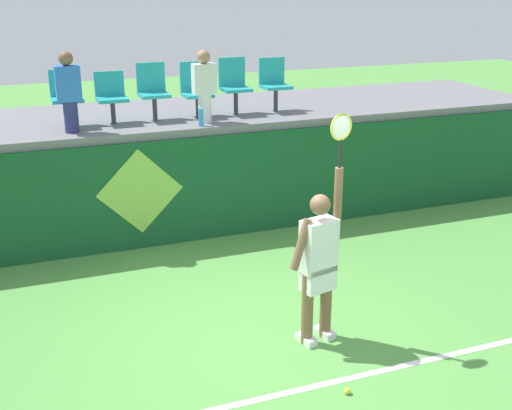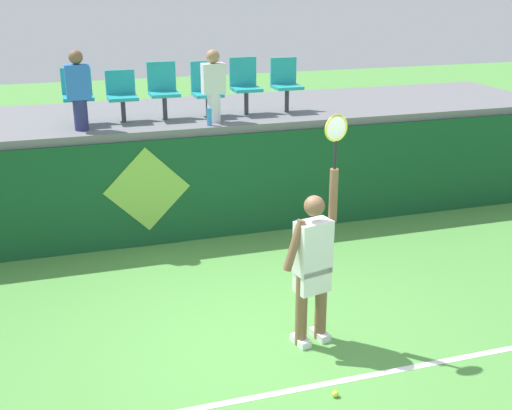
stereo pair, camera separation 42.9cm
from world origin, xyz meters
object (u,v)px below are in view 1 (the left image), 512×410
object	(u,v)px
tennis_ball	(347,391)
stadium_chair_1	(111,95)
stadium_chair_3	(196,88)
spectator_1	(69,90)
tennis_player	(319,261)
stadium_chair_5	(274,82)
spectator_0	(204,85)
stadium_chair_0	(66,95)
stadium_chair_4	(234,83)
water_bottle	(201,117)
stadium_chair_2	(153,89)

from	to	relation	value
tennis_ball	stadium_chair_1	bearing A→B (deg)	104.12
stadium_chair_3	spectator_1	xyz separation A→B (m)	(-1.96, -0.46, 0.15)
tennis_player	stadium_chair_5	size ratio (longest dim) A/B	2.97
tennis_player	stadium_chair_1	distance (m)	4.56
stadium_chair_3	stadium_chair_5	distance (m)	1.32
stadium_chair_5	spectator_0	distance (m)	1.40
tennis_ball	stadium_chair_3	bearing A→B (deg)	89.85
tennis_ball	spectator_1	bearing A→B (deg)	112.37
stadium_chair_1	tennis_ball	bearing A→B (deg)	-75.88
tennis_player	stadium_chair_0	bearing A→B (deg)	116.89
spectator_1	stadium_chair_4	bearing A→B (deg)	9.97
tennis_player	stadium_chair_4	world-z (taller)	stadium_chair_4
spectator_0	spectator_1	xyz separation A→B (m)	(-1.96, 0.01, 0.03)
tennis_player	stadium_chair_4	distance (m)	4.37
stadium_chair_1	stadium_chair_3	world-z (taller)	stadium_chair_3
spectator_1	tennis_player	bearing A→B (deg)	-60.38
water_bottle	stadium_chair_0	bearing A→B (deg)	159.04
tennis_ball	stadium_chair_5	bearing A→B (deg)	75.59
stadium_chair_5	tennis_player	bearing A→B (deg)	-105.76
tennis_player	stadium_chair_5	xyz separation A→B (m)	(1.17, 4.15, 1.25)
tennis_player	stadium_chair_0	distance (m)	4.82
tennis_ball	stadium_chair_0	size ratio (longest dim) A/B	0.08
stadium_chair_1	stadium_chair_3	bearing A→B (deg)	0.51
tennis_player	stadium_chair_4	xyz separation A→B (m)	(0.48, 4.16, 1.26)
water_bottle	spectator_0	bearing A→B (deg)	61.20
stadium_chair_1	spectator_1	bearing A→B (deg)	-145.29
tennis_ball	stadium_chair_4	xyz separation A→B (m)	(0.64, 5.18, 2.18)
stadium_chair_0	spectator_1	size ratio (longest dim) A/B	0.72
stadium_chair_2	spectator_1	size ratio (longest dim) A/B	0.76
stadium_chair_0	stadium_chair_2	distance (m)	1.28
stadium_chair_0	spectator_0	xyz separation A→B (m)	(1.96, -0.46, 0.10)
stadium_chair_2	water_bottle	bearing A→B (deg)	-52.13
stadium_chair_3	stadium_chair_4	bearing A→B (deg)	-0.24
stadium_chair_1	stadium_chair_5	xyz separation A→B (m)	(2.63, 0.01, 0.05)
stadium_chair_1	stadium_chair_2	distance (m)	0.64
stadium_chair_1	stadium_chair_4	world-z (taller)	stadium_chair_4
stadium_chair_1	stadium_chair_3	size ratio (longest dim) A/B	0.90
tennis_ball	tennis_player	bearing A→B (deg)	81.19
tennis_player	tennis_ball	bearing A→B (deg)	-98.81
spectator_1	stadium_chair_0	bearing A→B (deg)	90.00
stadium_chair_3	stadium_chair_5	world-z (taller)	stadium_chair_5
tennis_player	water_bottle	xyz separation A→B (m)	(-0.28, 3.45, 0.90)
tennis_ball	stadium_chair_3	distance (m)	5.61
stadium_chair_3	stadium_chair_0	bearing A→B (deg)	-179.72
stadium_chair_2	stadium_chair_3	bearing A→B (deg)	0.30
water_bottle	spectator_1	world-z (taller)	spectator_1
stadium_chair_1	spectator_1	xyz separation A→B (m)	(-0.64, -0.45, 0.17)
stadium_chair_0	stadium_chair_4	bearing A→B (deg)	0.15
tennis_player	spectator_1	size ratio (longest dim) A/B	2.23
tennis_player	stadium_chair_2	world-z (taller)	stadium_chair_2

